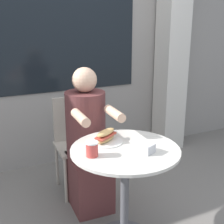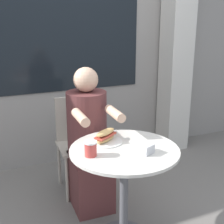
{
  "view_description": "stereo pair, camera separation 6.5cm",
  "coord_description": "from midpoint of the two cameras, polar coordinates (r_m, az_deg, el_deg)",
  "views": [
    {
      "loc": [
        -0.92,
        -1.7,
        1.57
      ],
      "look_at": [
        0.0,
        0.21,
        0.93
      ],
      "focal_mm": 50.0,
      "sensor_mm": 36.0,
      "label": 1
    },
    {
      "loc": [
        -0.86,
        -1.73,
        1.57
      ],
      "look_at": [
        0.0,
        0.21,
        0.93
      ],
      "focal_mm": 50.0,
      "sensor_mm": 36.0,
      "label": 2
    }
  ],
  "objects": [
    {
      "name": "sandwich_on_plate",
      "position": [
        2.19,
        -0.37,
        -4.66
      ],
      "size": [
        0.24,
        0.24,
        0.09
      ],
      "rotation": [
        0.0,
        0.0,
        0.55
      ],
      "color": "white",
      "rests_on": "cafe_table"
    },
    {
      "name": "seated_diner",
      "position": [
        2.63,
        -3.6,
        -6.59
      ],
      "size": [
        0.35,
        0.6,
        1.2
      ],
      "rotation": [
        0.0,
        0.0,
        3.09
      ],
      "color": "brown",
      "rests_on": "ground_plane"
    },
    {
      "name": "napkin_box",
      "position": [
        2.04,
        6.99,
        -6.67
      ],
      "size": [
        0.12,
        0.12,
        0.06
      ],
      "rotation": [
        0.0,
        0.0,
        0.4
      ],
      "color": "silver",
      "rests_on": "cafe_table"
    },
    {
      "name": "cafe_table",
      "position": [
        2.19,
        3.08,
        -11.32
      ],
      "size": [
        0.74,
        0.74,
        0.73
      ],
      "color": "beige",
      "rests_on": "ground_plane"
    },
    {
      "name": "diner_chair",
      "position": [
        2.94,
        -5.85,
        -4.15
      ],
      "size": [
        0.4,
        0.4,
        0.87
      ],
      "rotation": [
        0.0,
        0.0,
        3.09
      ],
      "color": "#ADA393",
      "rests_on": "ground_plane"
    },
    {
      "name": "lattice_pillar",
      "position": [
        3.78,
        12.19,
        10.88
      ],
      "size": [
        0.29,
        0.29,
        2.4
      ],
      "color": "beige",
      "rests_on": "ground_plane"
    },
    {
      "name": "storefront_wall",
      "position": [
        3.37,
        -8.89,
        13.83
      ],
      "size": [
        8.0,
        0.09,
        2.8
      ],
      "color": "gray",
      "rests_on": "ground_plane"
    },
    {
      "name": "drink_cup",
      "position": [
        1.98,
        -3.0,
        -6.73
      ],
      "size": [
        0.08,
        0.08,
        0.1
      ],
      "color": "#B73D38",
      "rests_on": "cafe_table"
    }
  ]
}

